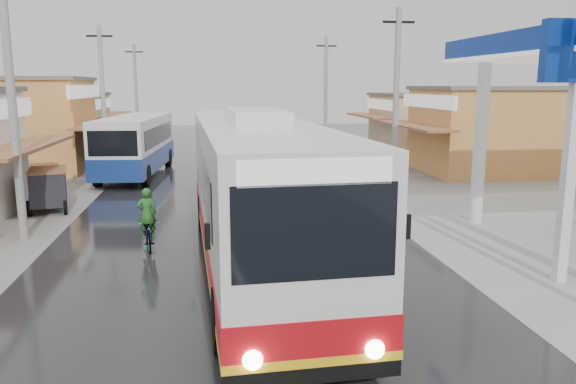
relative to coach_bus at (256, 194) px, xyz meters
name	(u,v)px	position (x,y,z in m)	size (l,w,h in m)	color
ground	(282,361)	(0.00, -5.16, -1.99)	(120.00, 120.00, 0.00)	slate
road	(238,196)	(0.00, 9.84, -1.98)	(12.00, 90.00, 0.02)	black
centre_line	(238,195)	(0.00, 9.84, -1.97)	(0.15, 90.00, 0.01)	#D8CC4C
utility_poles_left	(76,196)	(-7.00, 10.84, -1.99)	(1.60, 50.00, 8.00)	gray
utility_poles_right	(393,192)	(7.00, 9.84, -1.99)	(1.60, 36.00, 8.00)	gray
coach_bus	(256,194)	(0.00, 0.00, 0.00)	(3.50, 13.34, 4.13)	silver
second_bus	(136,144)	(-5.00, 16.12, -0.32)	(3.34, 9.56, 3.11)	silver
cyclist	(148,229)	(-3.00, 2.18, -1.39)	(0.86, 1.79, 1.85)	black
tricycle_near	(48,187)	(-7.29, 7.86, -1.06)	(1.81, 2.20, 1.63)	#26262D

